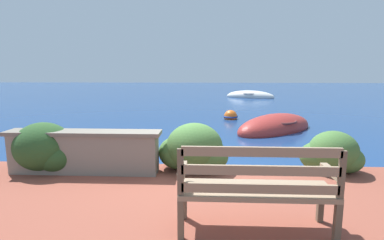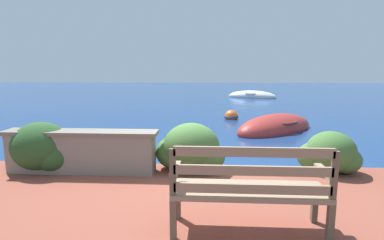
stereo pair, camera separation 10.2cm
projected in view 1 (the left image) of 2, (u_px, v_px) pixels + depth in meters
ground_plane at (188, 176)px, 5.22m from camera, size 80.00×80.00×0.00m
park_bench at (256, 187)px, 2.93m from camera, size 1.54×0.48×0.93m
stone_wall at (84, 151)px, 4.73m from camera, size 2.43×0.39×0.67m
hedge_clump_far_left at (43, 150)px, 4.83m from camera, size 1.16×0.84×0.79m
hedge_clump_left at (193, 150)px, 4.85m from camera, size 1.14×0.82×0.78m
hedge_clump_centre at (332, 154)px, 4.79m from camera, size 0.97×0.70×0.66m
rowboat_nearest at (275, 128)px, 9.19m from camera, size 3.18×3.02×0.89m
rowboat_mid at (250, 96)px, 20.36m from camera, size 3.48×2.34×0.84m
mooring_buoy at (231, 117)px, 11.38m from camera, size 0.56×0.56×0.51m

